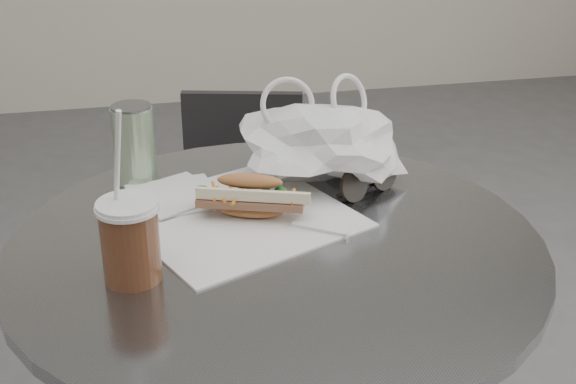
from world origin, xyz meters
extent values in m
cylinder|color=slate|center=(0.00, 0.20, 0.73)|extent=(0.76, 0.76, 0.02)
cylinder|color=#2D2D2F|center=(0.04, 0.85, 0.01)|extent=(0.33, 0.33, 0.02)
cylinder|color=#2D2D2F|center=(0.04, 0.85, 0.22)|extent=(0.06, 0.06, 0.43)
cylinder|color=#2D2D2F|center=(0.04, 0.85, 0.43)|extent=(0.36, 0.36, 0.02)
cube|color=#2D2D2F|center=(0.08, 1.02, 0.57)|extent=(0.29, 0.09, 0.25)
cube|color=white|center=(-0.04, 0.29, 0.74)|extent=(0.40, 0.39, 0.00)
ellipsoid|color=#B47844|center=(-0.02, 0.28, 0.75)|extent=(0.21, 0.13, 0.02)
cube|color=brown|center=(-0.02, 0.28, 0.77)|extent=(0.16, 0.09, 0.01)
ellipsoid|color=#B47844|center=(-0.02, 0.29, 0.79)|extent=(0.21, 0.13, 0.04)
cylinder|color=brown|center=(-0.20, 0.14, 0.79)|extent=(0.07, 0.07, 0.10)
cylinder|color=silver|center=(-0.20, 0.14, 0.84)|extent=(0.08, 0.08, 0.01)
cylinder|color=white|center=(-0.21, 0.15, 0.88)|extent=(0.03, 0.05, 0.19)
cylinder|color=black|center=(0.14, 0.31, 0.76)|extent=(0.06, 0.04, 0.05)
cylinder|color=black|center=(0.20, 0.34, 0.76)|extent=(0.06, 0.04, 0.05)
cube|color=black|center=(0.17, 0.32, 0.76)|extent=(0.02, 0.01, 0.01)
cube|color=white|center=(-0.13, 0.37, 0.74)|extent=(0.15, 0.15, 0.01)
cube|color=white|center=(-0.13, 0.37, 0.75)|extent=(0.16, 0.16, 0.00)
cylinder|color=#5F9255|center=(-0.18, 0.45, 0.80)|extent=(0.07, 0.07, 0.12)
cylinder|color=slate|center=(-0.18, 0.45, 0.87)|extent=(0.06, 0.06, 0.00)
camera|label=1|loc=(-0.18, -0.77, 1.29)|focal=50.00mm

